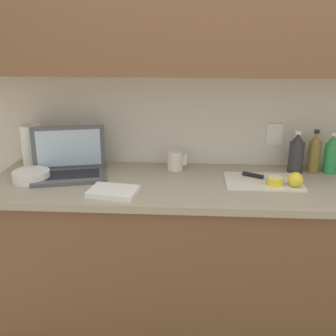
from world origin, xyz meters
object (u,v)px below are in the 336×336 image
object	(u,v)px
cutting_board	(263,181)
bottle_oil_tall	(314,153)
knife	(259,177)
laptop	(69,165)
measuring_cup	(175,160)
bowl_white	(31,176)
bottle_water_clear	(296,153)
paper_towel_roll	(32,146)
lemon_whole_beside	(295,180)
lemon_half_cut	(275,181)
bottle_green_soda	(331,154)

from	to	relation	value
cutting_board	bottle_oil_tall	xyz separation A→B (m)	(0.28, 0.17, 0.10)
cutting_board	knife	size ratio (longest dim) A/B	1.53
laptop	bottle_oil_tall	bearing A→B (deg)	-8.08
laptop	cutting_board	size ratio (longest dim) A/B	1.11
knife	measuring_cup	size ratio (longest dim) A/B	2.36
cutting_board	bottle_oil_tall	size ratio (longest dim) A/B	1.64
knife	bowl_white	xyz separation A→B (m)	(-1.15, -0.08, 0.01)
bottle_water_clear	paper_towel_roll	xyz separation A→B (m)	(-1.43, 0.01, 0.01)
laptop	lemon_whole_beside	bearing A→B (deg)	-19.44
laptop	knife	size ratio (longest dim) A/B	1.70
knife	bowl_white	world-z (taller)	bowl_white
lemon_whole_beside	measuring_cup	xyz separation A→B (m)	(-0.59, 0.24, 0.01)
bowl_white	measuring_cup	bearing A→B (deg)	16.96
lemon_half_cut	cutting_board	bearing A→B (deg)	129.91
lemon_half_cut	bottle_oil_tall	distance (m)	0.34
laptop	bottle_green_soda	bearing A→B (deg)	-8.46
bottle_oil_tall	measuring_cup	world-z (taller)	bottle_oil_tall
knife	bowl_white	size ratio (longest dim) A/B	1.34
lemon_whole_beside	paper_towel_roll	size ratio (longest dim) A/B	0.30
bottle_green_soda	knife	bearing A→B (deg)	-160.48
bottle_green_soda	bottle_water_clear	distance (m)	0.18
bottle_water_clear	measuring_cup	distance (m)	0.64
cutting_board	lemon_half_cut	size ratio (longest dim) A/B	4.86
cutting_board	lemon_half_cut	world-z (taller)	lemon_half_cut
cutting_board	bowl_white	xyz separation A→B (m)	(-1.17, -0.05, 0.02)
cutting_board	laptop	bearing A→B (deg)	177.78
lemon_half_cut	measuring_cup	size ratio (longest dim) A/B	0.74
knife	lemon_whole_beside	world-z (taller)	lemon_whole_beside
laptop	lemon_half_cut	size ratio (longest dim) A/B	5.39
bowl_white	bottle_oil_tall	bearing A→B (deg)	8.70
bottle_oil_tall	measuring_cup	bearing A→B (deg)	-179.72
laptop	bottle_water_clear	bearing A→B (deg)	-7.62
laptop	cutting_board	xyz separation A→B (m)	(1.00, -0.04, -0.06)
knife	bottle_green_soda	xyz separation A→B (m)	(0.39, 0.14, 0.08)
cutting_board	bottle_oil_tall	bearing A→B (deg)	30.70
bowl_white	bottle_green_soda	bearing A→B (deg)	8.21
cutting_board	measuring_cup	bearing A→B (deg)	159.82
bottle_oil_tall	measuring_cup	size ratio (longest dim) A/B	2.20
knife	measuring_cup	world-z (taller)	measuring_cup
bottle_green_soda	paper_towel_roll	distance (m)	1.61
cutting_board	bottle_oil_tall	world-z (taller)	bottle_oil_tall
laptop	bottle_water_clear	xyz separation A→B (m)	(1.19, 0.13, 0.04)
paper_towel_roll	knife	bearing A→B (deg)	-6.74
bottle_green_soda	measuring_cup	size ratio (longest dim) A/B	2.11
measuring_cup	laptop	bearing A→B (deg)	-166.94
laptop	bowl_white	bearing A→B (deg)	-165.59
lemon_whole_beside	bottle_water_clear	world-z (taller)	bottle_water_clear
cutting_board	paper_towel_roll	size ratio (longest dim) A/B	1.61
bottle_oil_tall	bottle_water_clear	size ratio (longest dim) A/B	1.02
lemon_half_cut	bowl_white	distance (m)	1.22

